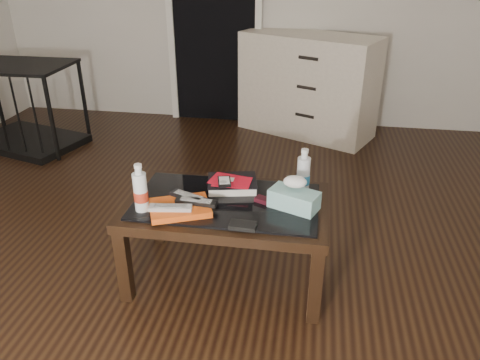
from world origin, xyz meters
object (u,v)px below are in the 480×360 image
object	(u,v)px
water_bottle_left	(140,188)
water_bottle_right	(304,171)
coffee_table	(227,212)
dresser	(308,85)
pet_crate	(25,119)
tissue_box	(294,199)
textbook	(232,184)

from	to	relation	value
water_bottle_left	water_bottle_right	bearing A→B (deg)	22.03
coffee_table	water_bottle_left	xyz separation A→B (m)	(-0.38, -0.15, 0.18)
dresser	water_bottle_right	xyz separation A→B (m)	(0.04, -2.10, 0.13)
dresser	water_bottle_right	bearing A→B (deg)	-63.91
dresser	pet_crate	distance (m)	2.52
water_bottle_left	coffee_table	bearing A→B (deg)	21.90
pet_crate	tissue_box	bearing A→B (deg)	-17.03
water_bottle_left	dresser	bearing A→B (deg)	73.70
dresser	textbook	world-z (taller)	dresser
water_bottle_left	water_bottle_right	size ratio (longest dim) A/B	1.00
coffee_table	water_bottle_right	bearing A→B (deg)	22.17
water_bottle_right	tissue_box	distance (m)	0.18
coffee_table	water_bottle_right	size ratio (longest dim) A/B	4.20
pet_crate	dresser	bearing A→B (deg)	32.16
coffee_table	water_bottle_right	distance (m)	0.43
pet_crate	textbook	world-z (taller)	pet_crate
coffee_table	water_bottle_left	distance (m)	0.45
dresser	tissue_box	distance (m)	2.27
pet_crate	water_bottle_left	xyz separation A→B (m)	(1.71, -1.69, 0.35)
pet_crate	water_bottle_left	size ratio (longest dim) A/B	4.32
dresser	water_bottle_left	world-z (taller)	dresser
dresser	pet_crate	world-z (taller)	dresser
coffee_table	textbook	world-z (taller)	textbook
water_bottle_left	pet_crate	bearing A→B (deg)	135.33
coffee_table	pet_crate	xyz separation A→B (m)	(-2.09, 1.53, -0.17)
water_bottle_right	water_bottle_left	bearing A→B (deg)	-157.97
pet_crate	tissue_box	xyz separation A→B (m)	(2.42, -1.55, 0.28)
pet_crate	textbook	size ratio (longest dim) A/B	4.11
dresser	water_bottle_left	xyz separation A→B (m)	(-0.70, -2.40, 0.13)
coffee_table	pet_crate	size ratio (longest dim) A/B	0.97
water_bottle_left	tissue_box	world-z (taller)	water_bottle_left
water_bottle_left	water_bottle_right	world-z (taller)	same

